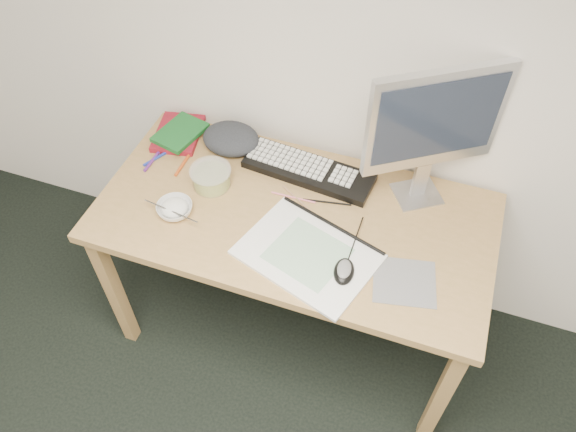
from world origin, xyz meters
name	(u,v)px	position (x,y,z in m)	size (l,w,h in m)	color
desk	(294,229)	(0.13, 1.43, 0.67)	(1.40, 0.70, 0.75)	tan
mousepad	(404,282)	(0.55, 1.28, 0.75)	(0.20, 0.18, 0.00)	slate
sketchpad	(308,254)	(0.23, 1.27, 0.76)	(0.43, 0.31, 0.01)	white
keyboard	(309,171)	(0.11, 1.64, 0.76)	(0.49, 0.16, 0.03)	black
monitor	(435,123)	(0.52, 1.67, 1.09)	(0.40, 0.28, 0.54)	silver
mouse	(344,269)	(0.36, 1.24, 0.78)	(0.07, 0.11, 0.04)	black
rice_bowl	(175,209)	(-0.27, 1.30, 0.77)	(0.13, 0.13, 0.04)	white
chopsticks	(171,211)	(-0.27, 1.27, 0.79)	(0.02, 0.02, 0.21)	#AFAFB1
fruit_tub	(211,177)	(-0.21, 1.47, 0.79)	(0.15, 0.15, 0.07)	gold
book_red	(178,133)	(-0.45, 1.67, 0.76)	(0.17, 0.23, 0.02)	maroon
book_green	(180,133)	(-0.43, 1.66, 0.78)	(0.14, 0.20, 0.02)	#165B24
cloth_lump	(231,139)	(-0.22, 1.68, 0.79)	(0.19, 0.16, 0.08)	#292C31
pencil_pink	(293,197)	(0.10, 1.50, 0.75)	(0.01, 0.01, 0.17)	pink
pencil_tan	(298,200)	(0.12, 1.50, 0.75)	(0.01, 0.01, 0.17)	#A97D59
pencil_black	(327,202)	(0.22, 1.52, 0.75)	(0.01, 0.01, 0.17)	black
marker_blue	(157,158)	(-0.46, 1.52, 0.76)	(0.01, 0.01, 0.12)	#1E31A3
marker_orange	(183,164)	(-0.35, 1.52, 0.76)	(0.01, 0.01, 0.13)	#CE4E18
marker_purple	(153,160)	(-0.47, 1.51, 0.76)	(0.01, 0.01, 0.13)	#5A2380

